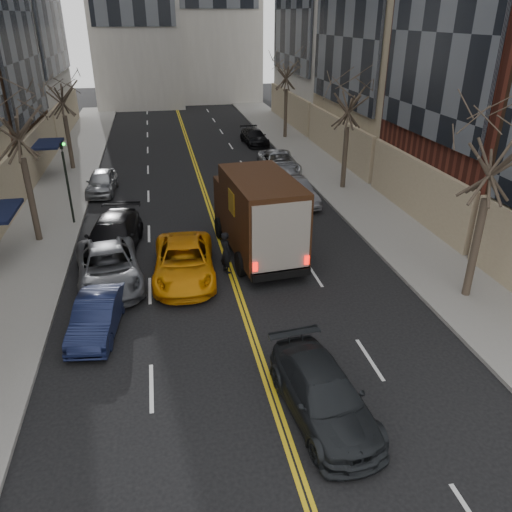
{
  "coord_description": "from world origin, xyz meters",
  "views": [
    {
      "loc": [
        -2.71,
        -4.18,
        10.11
      ],
      "look_at": [
        0.49,
        11.86,
        2.2
      ],
      "focal_mm": 35.0,
      "sensor_mm": 36.0,
      "label": 1
    }
  ],
  "objects_px": {
    "observer_sedan": "(323,395)",
    "ups_truck": "(258,215)",
    "pedestrian": "(226,252)",
    "taxi": "(184,262)"
  },
  "relations": [
    {
      "from": "observer_sedan",
      "to": "pedestrian",
      "type": "bearing_deg",
      "value": 92.71
    },
    {
      "from": "ups_truck",
      "to": "pedestrian",
      "type": "xyz_separation_m",
      "value": [
        -1.71,
        -1.59,
        -1.0
      ]
    },
    {
      "from": "taxi",
      "to": "pedestrian",
      "type": "distance_m",
      "value": 1.83
    },
    {
      "from": "taxi",
      "to": "pedestrian",
      "type": "bearing_deg",
      "value": 8.41
    },
    {
      "from": "ups_truck",
      "to": "observer_sedan",
      "type": "distance_m",
      "value": 10.75
    },
    {
      "from": "taxi",
      "to": "pedestrian",
      "type": "xyz_separation_m",
      "value": [
        1.81,
        0.15,
        0.19
      ]
    },
    {
      "from": "observer_sedan",
      "to": "pedestrian",
      "type": "xyz_separation_m",
      "value": [
        -1.4,
        9.08,
        0.24
      ]
    },
    {
      "from": "ups_truck",
      "to": "taxi",
      "type": "relative_size",
      "value": 1.34
    },
    {
      "from": "pedestrian",
      "to": "taxi",
      "type": "bearing_deg",
      "value": 72.02
    },
    {
      "from": "observer_sedan",
      "to": "ups_truck",
      "type": "bearing_deg",
      "value": 82.29
    }
  ]
}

